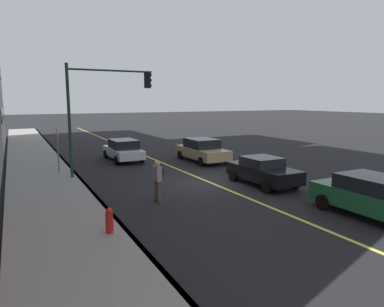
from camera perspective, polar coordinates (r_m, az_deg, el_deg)
name	(u,v)px	position (r m, az deg, el deg)	size (l,w,h in m)	color
ground	(208,182)	(18.13, 2.66, -4.67)	(200.00, 200.00, 0.00)	black
sidewalk_slab	(52,199)	(15.84, -22.01, -7.01)	(80.00, 3.55, 0.15)	gray
curb_edge	(93,194)	(16.07, -15.96, -6.48)	(80.00, 0.16, 0.15)	slate
lane_stripe_center	(208,182)	(18.12, 2.66, -4.65)	(80.00, 0.16, 0.01)	#D8CC4C
car_tan	(202,150)	(23.98, 1.68, 0.59)	(4.69, 2.10, 1.58)	tan
car_black	(263,171)	(17.71, 11.57, -2.78)	(4.06, 1.94, 1.40)	black
car_white	(123,150)	(24.83, -11.25, 0.63)	(4.56, 1.96, 1.49)	silver
car_green	(375,196)	(14.18, 27.85, -6.22)	(4.45, 2.07, 1.51)	#1E6038
pedestrian_with_backpack	(158,177)	(14.62, -5.68, -3.92)	(0.44, 0.41, 1.72)	brown
traffic_light_mast	(102,100)	(19.43, -14.57, 8.44)	(0.28, 4.68, 6.08)	#1E3823
street_sign_post	(58,148)	(20.56, -21.22, 0.78)	(0.60, 0.08, 2.64)	slate
fire_hydrant	(109,223)	(11.19, -13.44, -11.02)	(0.24, 0.24, 0.94)	red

